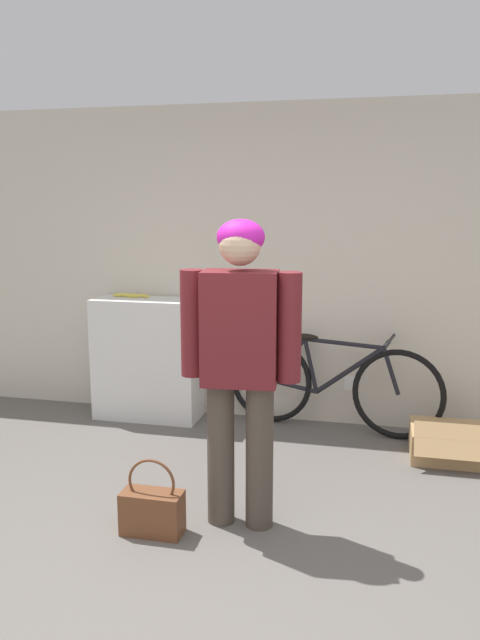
{
  "coord_description": "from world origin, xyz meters",
  "views": [
    {
      "loc": [
        0.78,
        -2.34,
        1.81
      ],
      "look_at": [
        0.04,
        0.89,
        1.19
      ],
      "focal_mm": 35.0,
      "sensor_mm": 36.0,
      "label": 1
    }
  ],
  "objects_px": {
    "bicycle": "(332,384)",
    "banana": "(131,295)",
    "cardboard_box": "(450,443)",
    "person": "(240,350)",
    "handbag": "(152,510)"
  },
  "relations": [
    {
      "from": "bicycle",
      "to": "cardboard_box",
      "type": "height_order",
      "value": "bicycle"
    },
    {
      "from": "cardboard_box",
      "to": "handbag",
      "type": "bearing_deg",
      "value": -139.36
    },
    {
      "from": "bicycle",
      "to": "cardboard_box",
      "type": "xyz_separation_m",
      "value": [
        0.89,
        -0.38,
        -0.27
      ]
    },
    {
      "from": "cardboard_box",
      "to": "person",
      "type": "bearing_deg",
      "value": -135.36
    },
    {
      "from": "bicycle",
      "to": "banana",
      "type": "relative_size",
      "value": 4.99
    },
    {
      "from": "banana",
      "to": "cardboard_box",
      "type": "bearing_deg",
      "value": -8.92
    },
    {
      "from": "bicycle",
      "to": "handbag",
      "type": "bearing_deg",
      "value": -104.81
    },
    {
      "from": "banana",
      "to": "person",
      "type": "bearing_deg",
      "value": -51.28
    },
    {
      "from": "banana",
      "to": "handbag",
      "type": "distance_m",
      "value": 2.26
    },
    {
      "from": "person",
      "to": "bicycle",
      "type": "relative_size",
      "value": 0.99
    },
    {
      "from": "bicycle",
      "to": "banana",
      "type": "distance_m",
      "value": 1.83
    },
    {
      "from": "banana",
      "to": "cardboard_box",
      "type": "relative_size",
      "value": 0.63
    },
    {
      "from": "bicycle",
      "to": "cardboard_box",
      "type": "bearing_deg",
      "value": -13.84
    },
    {
      "from": "banana",
      "to": "handbag",
      "type": "height_order",
      "value": "banana"
    },
    {
      "from": "person",
      "to": "cardboard_box",
      "type": "xyz_separation_m",
      "value": [
        1.26,
        1.25,
        -0.91
      ]
    }
  ]
}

